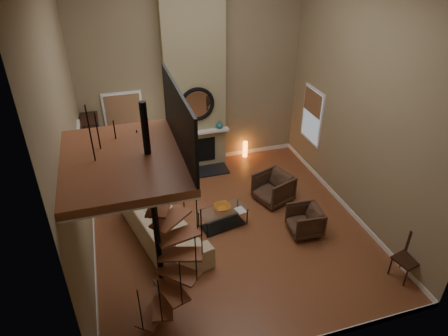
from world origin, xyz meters
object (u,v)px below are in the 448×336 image
object	(u,v)px
hutch	(95,152)
sofa	(163,225)
accent_lamp	(245,149)
armchair_far	(308,220)
side_chair	(411,255)
floor_lamp	(153,142)
armchair_near	(276,187)
coffee_table	(223,216)

from	to	relation	value
hutch	sofa	distance (m)	3.09
hutch	accent_lamp	bearing A→B (deg)	3.29
armchair_far	side_chair	world-z (taller)	side_chair
armchair_far	floor_lamp	size ratio (longest dim) A/B	0.41
side_chair	hutch	bearing A→B (deg)	137.43
floor_lamp	side_chair	size ratio (longest dim) A/B	1.86
floor_lamp	side_chair	world-z (taller)	floor_lamp
hutch	armchair_near	distance (m)	4.74
sofa	armchair_near	size ratio (longest dim) A/B	3.26
hutch	armchair_near	xyz separation A→B (m)	(4.23, -2.06, -0.60)
accent_lamp	sofa	bearing A→B (deg)	-134.69
armchair_far	armchair_near	bearing A→B (deg)	-169.11
floor_lamp	accent_lamp	xyz separation A→B (m)	(2.82, 1.01, -1.16)
accent_lamp	armchair_far	bearing A→B (deg)	-87.51
floor_lamp	side_chair	xyz separation A→B (m)	(4.28, -4.46, -0.89)
armchair_far	accent_lamp	bearing A→B (deg)	-173.25
hutch	armchair_far	world-z (taller)	hutch
sofa	armchair_far	xyz separation A→B (m)	(3.14, -0.72, -0.04)
armchair_near	side_chair	bearing A→B (deg)	4.87
hutch	side_chair	size ratio (longest dim) A/B	2.05
sofa	armchair_near	distance (m)	3.06
armchair_far	coffee_table	world-z (taller)	armchair_far
sofa	floor_lamp	distance (m)	2.25
armchair_far	accent_lamp	world-z (taller)	armchair_far
accent_lamp	side_chair	xyz separation A→B (m)	(1.46, -5.47, 0.28)
hutch	floor_lamp	distance (m)	1.68
sofa	side_chair	xyz separation A→B (m)	(4.44, -2.46, 0.13)
accent_lamp	side_chair	bearing A→B (deg)	-75.04
armchair_near	floor_lamp	xyz separation A→B (m)	(-2.81, 1.29, 1.06)
armchair_near	accent_lamp	distance (m)	2.30
sofa	coffee_table	size ratio (longest dim) A/B	2.31
armchair_near	floor_lamp	world-z (taller)	floor_lamp
hutch	coffee_table	xyz separation A→B (m)	(2.65, -2.70, -0.67)
armchair_near	floor_lamp	bearing A→B (deg)	-134.50
hutch	coffee_table	size ratio (longest dim) A/B	1.65
hutch	armchair_far	bearing A→B (deg)	-38.44
coffee_table	side_chair	size ratio (longest dim) A/B	1.24
sofa	coffee_table	xyz separation A→B (m)	(1.40, 0.07, -0.11)
sofa	side_chair	size ratio (longest dim) A/B	2.88
side_chair	coffee_table	bearing A→B (deg)	140.24
armchair_far	floor_lamp	distance (m)	4.17
hutch	sofa	bearing A→B (deg)	-65.66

